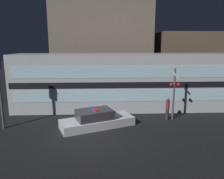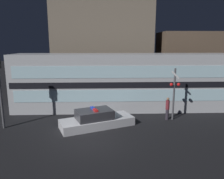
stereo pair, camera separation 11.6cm
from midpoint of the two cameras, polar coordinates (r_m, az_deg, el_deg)
ground_plane at (r=12.93m, az=-6.19°, el=-12.71°), size 120.00×120.00×0.00m
train at (r=18.14m, az=2.87°, el=2.07°), size 17.82×3.18×4.57m
police_car at (r=14.53m, az=-4.32°, el=-7.90°), size 5.08×3.36×1.27m
pedestrian at (r=16.16m, az=14.08°, el=-4.77°), size 0.28×0.28×1.64m
crossing_signal_near at (r=15.94m, az=15.72°, el=-0.46°), size 0.74×0.32×3.71m
building_left at (r=24.19m, az=-2.77°, el=10.58°), size 10.46×4.11×9.67m
building_center at (r=26.47m, az=23.24°, el=6.41°), size 10.65×4.27×6.59m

